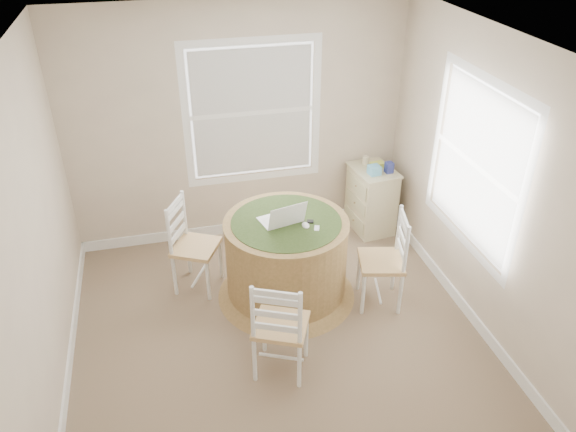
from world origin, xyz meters
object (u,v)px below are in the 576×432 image
object	(u,v)px
chair_right	(381,261)
chair_near	(281,325)
chair_left	(196,247)
corner_chest	(371,199)
laptop	(282,219)
round_table	(286,256)

from	to	relation	value
chair_right	chair_near	bearing A→B (deg)	-47.09
chair_left	chair_near	bearing A→B (deg)	-129.65
chair_right	corner_chest	size ratio (longest dim) A/B	1.24
corner_chest	chair_right	bearing A→B (deg)	-114.40
chair_right	corner_chest	distance (m)	1.34
chair_left	laptop	bearing A→B (deg)	-85.74
chair_near	chair_right	distance (m)	1.28
laptop	corner_chest	xyz separation A→B (m)	(1.28, 0.96, -0.49)
round_table	chair_right	size ratio (longest dim) A/B	1.42
round_table	chair_right	bearing A→B (deg)	-2.06
round_table	chair_left	bearing A→B (deg)	176.49
round_table	laptop	bearing A→B (deg)	-169.23
chair_left	chair_near	distance (m)	1.39
chair_left	corner_chest	bearing A→B (deg)	-45.98
chair_right	corner_chest	bearing A→B (deg)	176.18
laptop	chair_right	bearing A→B (deg)	145.94
round_table	corner_chest	bearing A→B (deg)	56.57
chair_right	round_table	bearing A→B (deg)	-97.26
round_table	chair_left	xyz separation A→B (m)	(-0.82, 0.34, 0.02)
chair_left	chair_right	bearing A→B (deg)	-84.35
chair_left	corner_chest	world-z (taller)	chair_left
corner_chest	chair_near	bearing A→B (deg)	-135.49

